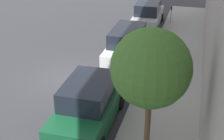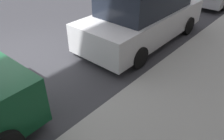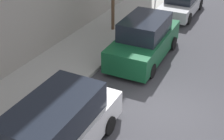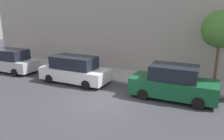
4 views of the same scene
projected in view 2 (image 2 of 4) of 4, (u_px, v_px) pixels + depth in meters
name	position (u px, v px, depth m)	size (l,w,h in m)	color
ground_plane	(22.00, 55.00, 6.69)	(60.00, 60.00, 0.00)	#38383D
parked_minivan_third	(144.00, 14.00, 7.10)	(2.02, 4.91, 1.90)	silver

